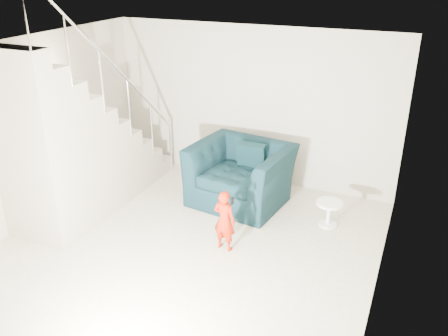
{
  "coord_description": "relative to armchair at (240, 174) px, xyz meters",
  "views": [
    {
      "loc": [
        2.69,
        -4.61,
        3.68
      ],
      "look_at": [
        0.15,
        1.2,
        0.85
      ],
      "focal_mm": 38.0,
      "sensor_mm": 36.0,
      "label": 1
    }
  ],
  "objects": [
    {
      "name": "toddler",
      "position": [
        0.32,
        -1.38,
        -0.04
      ],
      "size": [
        0.34,
        0.24,
        0.88
      ],
      "primitive_type": "imported",
      "rotation": [
        0.0,
        0.0,
        3.03
      ],
      "color": "#972D04",
      "rests_on": "floor"
    },
    {
      "name": "side_table",
      "position": [
        1.49,
        -0.19,
        -0.22
      ],
      "size": [
        0.39,
        0.39,
        0.39
      ],
      "color": "white",
      "rests_on": "floor"
    },
    {
      "name": "floor",
      "position": [
        -0.16,
        -1.84,
        -0.48
      ],
      "size": [
        5.5,
        5.5,
        0.0
      ],
      "primitive_type": "plane",
      "color": "tan",
      "rests_on": "ground"
    },
    {
      "name": "right_wall",
      "position": [
        2.34,
        -1.84,
        0.87
      ],
      "size": [
        0.0,
        5.5,
        5.5
      ],
      "primitive_type": "plane",
      "rotation": [
        1.57,
        0.0,
        -1.57
      ],
      "color": "#AAA38B",
      "rests_on": "floor"
    },
    {
      "name": "armchair",
      "position": [
        0.0,
        0.0,
        0.0
      ],
      "size": [
        1.63,
        1.47,
        0.96
      ],
      "primitive_type": "imported",
      "rotation": [
        0.0,
        0.0,
        -0.13
      ],
      "color": "black",
      "rests_on": "floor"
    },
    {
      "name": "phone",
      "position": [
        0.43,
        -1.39,
        0.28
      ],
      "size": [
        0.03,
        0.05,
        0.1
      ],
      "primitive_type": "cube",
      "rotation": [
        0.0,
        0.0,
        -0.32
      ],
      "color": "black",
      "rests_on": "toddler"
    },
    {
      "name": "staircase",
      "position": [
        -2.16,
        -1.29,
        0.47
      ],
      "size": [
        1.02,
        3.03,
        3.62
      ],
      "color": "#ADA089",
      "rests_on": "floor"
    },
    {
      "name": "left_wall",
      "position": [
        -2.66,
        -1.84,
        0.87
      ],
      "size": [
        0.0,
        5.5,
        5.5
      ],
      "primitive_type": "plane",
      "rotation": [
        1.57,
        0.0,
        1.57
      ],
      "color": "#AAA38B",
      "rests_on": "floor"
    },
    {
      "name": "ceiling",
      "position": [
        -0.16,
        -1.84,
        2.22
      ],
      "size": [
        5.5,
        5.5,
        0.0
      ],
      "primitive_type": "plane",
      "rotation": [
        3.14,
        0.0,
        0.0
      ],
      "color": "silver",
      "rests_on": "back_wall"
    },
    {
      "name": "back_wall",
      "position": [
        -0.16,
        0.91,
        0.87
      ],
      "size": [
        5.0,
        0.0,
        5.0
      ],
      "primitive_type": "plane",
      "rotation": [
        1.57,
        0.0,
        0.0
      ],
      "color": "#AAA38B",
      "rests_on": "floor"
    },
    {
      "name": "throw",
      "position": [
        -0.68,
        -0.02,
        0.12
      ],
      "size": [
        0.05,
        0.47,
        0.52
      ],
      "primitive_type": "cube",
      "color": "black",
      "rests_on": "armchair"
    },
    {
      "name": "cushion",
      "position": [
        0.1,
        0.23,
        0.25
      ],
      "size": [
        0.47,
        0.23,
        0.47
      ],
      "primitive_type": "cube",
      "rotation": [
        0.21,
        0.0,
        0.0
      ],
      "color": "black",
      "rests_on": "armchair"
    }
  ]
}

